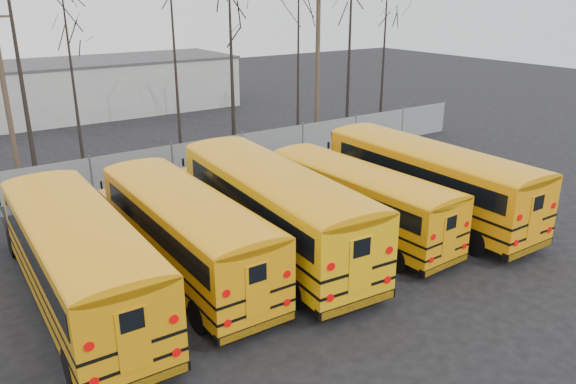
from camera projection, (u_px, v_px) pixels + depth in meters
ground at (319, 277)px, 18.98m from camera, size 120.00×120.00×0.00m
fence at (173, 164)px, 27.96m from camera, size 40.00×0.04×2.00m
distant_building at (93, 87)px, 44.21m from camera, size 22.00×8.00×4.00m
bus_a at (77, 252)px, 16.57m from camera, size 2.83×11.42×3.18m
bus_b at (183, 225)px, 18.65m from camera, size 2.61×10.95×3.05m
bus_c at (270, 202)px, 20.20m from camera, size 3.60×12.17×3.36m
bus_d at (355, 194)px, 21.88m from camera, size 2.80×10.25×2.84m
bus_e at (424, 175)px, 23.43m from camera, size 2.69×11.64×3.25m
utility_pole_left at (5, 93)px, 27.70m from camera, size 1.53×0.27×8.57m
utility_pole_right at (317, 63)px, 35.96m from camera, size 1.60×0.68×9.32m
tree_3 at (17, 55)px, 24.95m from camera, size 0.26×0.26×12.90m
tree_4 at (73, 81)px, 28.89m from camera, size 0.26×0.26×9.59m
tree_5 at (174, 50)px, 28.96m from camera, size 0.26×0.26×12.50m
tree_6 at (232, 66)px, 32.25m from camera, size 0.26×0.26×10.12m
tree_7 at (298, 42)px, 34.09m from camera, size 0.26×0.26×12.51m
tree_8 at (350, 37)px, 36.52m from camera, size 0.26×0.26×12.64m
tree_9 at (384, 50)px, 40.31m from camera, size 0.26×0.26×10.29m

